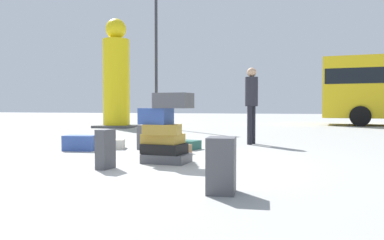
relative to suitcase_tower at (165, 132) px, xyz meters
name	(u,v)px	position (x,y,z in m)	size (l,w,h in m)	color
ground_plane	(142,163)	(-0.34, -0.11, -0.49)	(80.00, 80.00, 0.00)	#9E9E99
suitcase_tower	(165,132)	(0.00, 0.00, 0.00)	(0.85, 0.61, 1.10)	#4C4C51
suitcase_navy_behind_tower	(80,143)	(-2.20, 1.19, -0.33)	(0.63, 0.35, 0.31)	#334F99
suitcase_charcoal_foreground_far	(105,149)	(-0.64, -0.77, -0.20)	(0.16, 0.28, 0.57)	#4C4C51
suitcase_charcoal_foreground_near	(221,165)	(1.25, -1.89, -0.20)	(0.28, 0.33, 0.58)	#4C4C51
suitcase_teal_right_side	(182,144)	(-0.28, 2.00, -0.39)	(0.70, 0.40, 0.18)	#26594C
suitcase_cream_upright_blue	(107,144)	(-1.83, 1.65, -0.39)	(0.69, 0.43, 0.19)	beige
suitcase_brown_left_side	(170,149)	(-0.29, 1.19, -0.40)	(0.72, 0.42, 0.17)	olive
suitcase_charcoal_white_trunk	(146,137)	(-1.01, 1.77, -0.23)	(0.31, 0.33, 0.50)	#4C4C51
person_bearded_onlooker	(251,98)	(1.02, 3.37, 0.59)	(0.30, 0.33, 1.80)	black
yellow_dummy_statue	(116,79)	(-5.18, 9.10, 1.53)	(1.54, 1.54, 4.52)	yellow
lamp_post	(156,32)	(-3.54, 9.47, 3.49)	(0.36, 0.36, 6.08)	#333338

